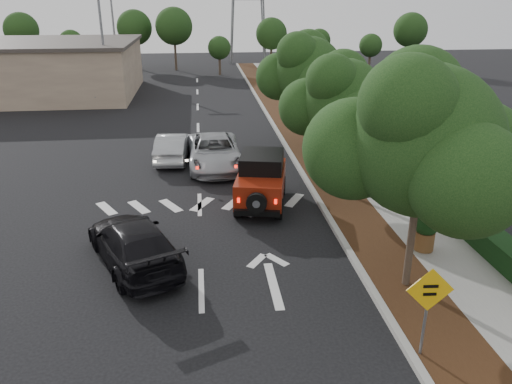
{
  "coord_description": "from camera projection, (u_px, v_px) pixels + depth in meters",
  "views": [
    {
      "loc": [
        0.17,
        -11.8,
        7.53
      ],
      "look_at": [
        1.85,
        3.0,
        1.62
      ],
      "focal_mm": 35.0,
      "sensor_mm": 36.0,
      "label": 1
    }
  ],
  "objects": [
    {
      "name": "light_pole_a",
      "position": [
        110.0,
        103.0,
        36.99
      ],
      "size": [
        2.0,
        0.22,
        9.0
      ],
      "primitive_type": null,
      "color": "slate",
      "rests_on": "ground"
    },
    {
      "name": "terracotta_planter",
      "position": [
        426.0,
        227.0,
        15.28
      ],
      "size": [
        0.75,
        0.75,
        1.31
      ],
      "rotation": [
        0.0,
        0.0,
        -0.02
      ],
      "color": "brown",
      "rests_on": "ground"
    },
    {
      "name": "red_jeep",
      "position": [
        262.0,
        179.0,
        18.96
      ],
      "size": [
        2.37,
        4.01,
        1.97
      ],
      "rotation": [
        0.0,
        0.0,
        -0.21
      ],
      "color": "black",
      "rests_on": "ground"
    },
    {
      "name": "hedge",
      "position": [
        373.0,
        144.0,
        25.52
      ],
      "size": [
        0.8,
        70.0,
        0.8
      ],
      "primitive_type": "cube",
      "color": "black",
      "rests_on": "ground"
    },
    {
      "name": "speed_hump_sign",
      "position": [
        428.0,
        301.0,
        10.53
      ],
      "size": [
        1.02,
        0.11,
        2.18
      ],
      "rotation": [
        0.0,
        0.0,
        -0.06
      ],
      "color": "slate",
      "rests_on": "ground"
    },
    {
      "name": "light_pole_b",
      "position": [
        119.0,
        78.0,
        47.97
      ],
      "size": [
        2.0,
        0.22,
        9.0
      ],
      "primitive_type": null,
      "color": "slate",
      "rests_on": "ground"
    },
    {
      "name": "sidewalk",
      "position": [
        346.0,
        151.0,
        25.5
      ],
      "size": [
        2.0,
        70.0,
        0.12
      ],
      "primitive_type": "cube",
      "color": "gray",
      "rests_on": "ground"
    },
    {
      "name": "transmission_tower",
      "position": [
        248.0,
        63.0,
        58.61
      ],
      "size": [
        7.0,
        4.0,
        28.0
      ],
      "primitive_type": null,
      "color": "slate",
      "rests_on": "ground"
    },
    {
      "name": "black_suv_oncoming",
      "position": [
        134.0,
        243.0,
        14.74
      ],
      "size": [
        3.63,
        5.1,
        1.37
      ],
      "primitive_type": "imported",
      "rotation": [
        0.0,
        0.0,
        3.55
      ],
      "color": "black",
      "rests_on": "ground"
    },
    {
      "name": "planting_strip",
      "position": [
        309.0,
        152.0,
        25.3
      ],
      "size": [
        1.8,
        70.0,
        0.12
      ],
      "primitive_type": "cube",
      "color": "black",
      "rests_on": "ground"
    },
    {
      "name": "street_tree_near",
      "position": [
        405.0,
        287.0,
        13.78
      ],
      "size": [
        3.8,
        3.8,
        5.92
      ],
      "primitive_type": null,
      "color": "black",
      "rests_on": "ground"
    },
    {
      "name": "parked_suv",
      "position": [
        91.0,
        98.0,
        35.5
      ],
      "size": [
        3.86,
        1.59,
        1.31
      ],
      "primitive_type": "imported",
      "rotation": [
        0.0,
        0.0,
        1.56
      ],
      "color": "#95989C",
      "rests_on": "ground"
    },
    {
      "name": "curb",
      "position": [
        290.0,
        153.0,
        25.19
      ],
      "size": [
        0.2,
        70.0,
        0.15
      ],
      "primitive_type": "cube",
      "color": "#9E9B93",
      "rests_on": "ground"
    },
    {
      "name": "silver_sedan_oncoming",
      "position": [
        173.0,
        147.0,
        24.14
      ],
      "size": [
        1.69,
        4.11,
        1.32
      ],
      "primitive_type": "imported",
      "rotation": [
        0.0,
        0.0,
        3.07
      ],
      "color": "#A7ABAF",
      "rests_on": "ground"
    },
    {
      "name": "street_tree_mid",
      "position": [
        338.0,
        194.0,
        20.24
      ],
      "size": [
        3.2,
        3.2,
        5.32
      ],
      "primitive_type": null,
      "color": "black",
      "rests_on": "ground"
    },
    {
      "name": "street_tree_far",
      "position": [
        305.0,
        148.0,
        26.25
      ],
      "size": [
        3.4,
        3.4,
        5.62
      ],
      "primitive_type": null,
      "color": "black",
      "rests_on": "ground"
    },
    {
      "name": "ground",
      "position": [
        201.0,
        290.0,
        13.65
      ],
      "size": [
        120.0,
        120.0,
        0.0
      ],
      "primitive_type": "plane",
      "color": "black",
      "rests_on": "ground"
    },
    {
      "name": "silver_suv_ahead",
      "position": [
        215.0,
        152.0,
        23.15
      ],
      "size": [
        2.55,
        5.26,
        1.44
      ],
      "primitive_type": "imported",
      "rotation": [
        0.0,
        0.0,
        0.03
      ],
      "color": "#9FA1A6",
      "rests_on": "ground"
    }
  ]
}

